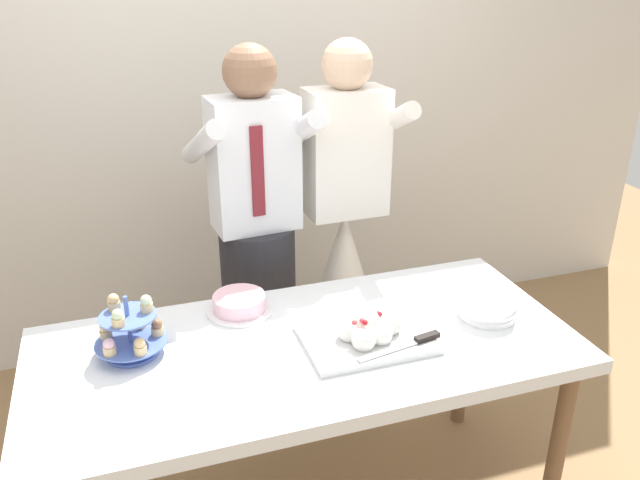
# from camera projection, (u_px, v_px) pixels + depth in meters

# --- Properties ---
(rear_wall) EXTENTS (5.20, 0.10, 2.90)m
(rear_wall) POSITION_uv_depth(u_px,v_px,m) (216.00, 69.00, 3.11)
(rear_wall) COLOR beige
(rear_wall) RESTS_ON ground_plane
(dessert_table) EXTENTS (1.80, 0.80, 0.78)m
(dessert_table) POSITION_uv_depth(u_px,v_px,m) (307.00, 362.00, 2.16)
(dessert_table) COLOR silver
(dessert_table) RESTS_ON ground_plane
(cupcake_stand) EXTENTS (0.23, 0.23, 0.21)m
(cupcake_stand) POSITION_uv_depth(u_px,v_px,m) (130.00, 333.00, 2.04)
(cupcake_stand) COLOR #4C66B2
(cupcake_stand) RESTS_ON dessert_table
(main_cake_tray) EXTENTS (0.43, 0.31, 0.12)m
(main_cake_tray) POSITION_uv_depth(u_px,v_px,m) (368.00, 331.00, 2.13)
(main_cake_tray) COLOR silver
(main_cake_tray) RESTS_ON dessert_table
(plate_stack) EXTENTS (0.20, 0.20, 0.09)m
(plate_stack) POSITION_uv_depth(u_px,v_px,m) (488.00, 305.00, 2.27)
(plate_stack) COLOR white
(plate_stack) RESTS_ON dessert_table
(round_cake) EXTENTS (0.24, 0.24, 0.06)m
(round_cake) POSITION_uv_depth(u_px,v_px,m) (239.00, 304.00, 2.31)
(round_cake) COLOR white
(round_cake) RESTS_ON dessert_table
(person_groom) EXTENTS (0.50, 0.53, 1.66)m
(person_groom) POSITION_uv_depth(u_px,v_px,m) (258.00, 264.00, 2.75)
(person_groom) COLOR #232328
(person_groom) RESTS_ON ground_plane
(person_bride) EXTENTS (0.56, 0.56, 1.66)m
(person_bride) POSITION_uv_depth(u_px,v_px,m) (344.00, 280.00, 2.96)
(person_bride) COLOR white
(person_bride) RESTS_ON ground_plane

